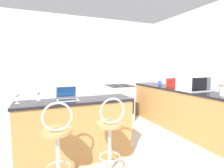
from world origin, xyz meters
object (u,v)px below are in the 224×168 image
wine_glass_tall (38,93)px  laptop (67,96)px  toaster (174,83)px  wine_glass_short (17,95)px  bar_stool_far (110,139)px  microwave (193,83)px  stove_range (120,103)px  bar_stool_near (58,148)px  mug_blue (160,83)px  storage_jar (223,90)px

wine_glass_tall → laptop: bearing=-15.4°
toaster → wine_glass_short: bearing=-169.8°
bar_stool_far → microwave: microwave is taller
bar_stool_far → toaster: size_ratio=3.54×
microwave → stove_range: bearing=122.3°
bar_stool_near → mug_blue: bar_stool_near is taller
bar_stool_far → toaster: bearing=29.4°
bar_stool_near → bar_stool_far: (0.64, 0.00, 0.00)m
laptop → mug_blue: laptop is taller
bar_stool_near → wine_glass_tall: 0.91m
microwave → storage_jar: 0.64m
bar_stool_far → stove_range: 2.31m
wine_glass_short → wine_glass_tall: bearing=23.1°
storage_jar → wine_glass_tall: (-2.81, 0.76, 0.02)m
bar_stool_near → laptop: laptop is taller
wine_glass_short → bar_stool_far: bearing=-28.7°
toaster → wine_glass_short: 3.20m
bar_stool_far → mug_blue: 2.68m
wine_glass_tall → mug_blue: bearing=18.5°
microwave → stove_range: (-0.92, 1.46, -0.61)m
toaster → microwave: bearing=-95.3°
microwave → toaster: 0.58m
laptop → toaster: 2.56m
microwave → wine_glass_short: bearing=179.8°
laptop → storage_jar: size_ratio=1.66×
bar_stool_near → bar_stool_far: bearing=0.0°
wine_glass_short → mug_blue: wine_glass_short is taller
toaster → bar_stool_near: bearing=-156.8°
laptop → wine_glass_tall: laptop is taller
microwave → wine_glass_tall: (-2.83, 0.12, -0.04)m
toaster → mug_blue: size_ratio=2.82×
laptop → stove_range: laptop is taller
storage_jar → wine_glass_tall: bearing=164.8°
toaster → laptop: bearing=-167.4°
bar_stool_near → laptop: size_ratio=3.39×
bar_stool_far → laptop: size_ratio=3.39×
wine_glass_short → stove_range: bearing=33.6°
laptop → bar_stool_far: bearing=-53.8°
wine_glass_tall → toaster: bearing=8.9°
bar_stool_near → wine_glass_short: (-0.45, 0.59, 0.54)m
bar_stool_far → wine_glass_tall: bearing=139.4°
laptop → microwave: size_ratio=0.57×
laptop → toaster: bearing=12.6°
bar_stool_near → wine_glass_tall: (-0.18, 0.71, 0.54)m
bar_stool_near → microwave: (2.65, 0.58, 0.58)m
microwave → mug_blue: 1.09m
bar_stool_near → wine_glass_tall: size_ratio=6.51×
bar_stool_far → wine_glass_tall: (-0.82, 0.71, 0.54)m
bar_stool_far → mug_blue: bearing=39.2°
bar_stool_near → bar_stool_far: same height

